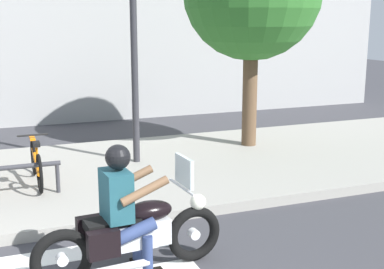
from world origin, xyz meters
The scene contains 5 objects.
crosswalk_stripe_4 centered at (1.38, 1.60, 0.00)m, with size 2.80×0.40×0.01m, color white.
motorcycle centered at (2.07, 0.88, 0.46)m, with size 2.11×0.67×1.23m.
rider centered at (1.99, 0.88, 0.83)m, with size 0.65×0.57×1.44m.
bicycle_3 centered at (1.37, 4.01, 0.48)m, with size 0.48×1.60×0.72m.
street_lamp centered at (3.17, 4.70, 2.77)m, with size 0.28×0.28×4.61m.
Camera 1 is at (0.78, -4.19, 2.69)m, focal length 49.27 mm.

